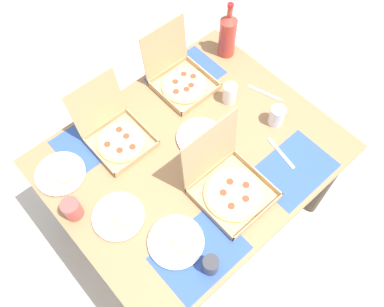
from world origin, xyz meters
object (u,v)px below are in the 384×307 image
plate_far_right (119,217)px  pizza_box_corner_right (116,134)px  cup_clear_right (230,94)px  cup_clear_left (211,265)px  pizza_box_edge_far (180,78)px  plate_far_left (200,138)px  plate_near_left (177,242)px  pizza_box_corner_left (228,184)px  cup_dark (72,209)px  plate_middle (61,174)px  cup_red (277,116)px  soda_bottle (228,34)px

plate_far_right → pizza_box_corner_right: bearing=54.5°
cup_clear_right → cup_clear_left: size_ratio=1.20×
pizza_box_edge_far → plate_far_left: bearing=-115.6°
plate_near_left → plate_far_left: same height
plate_far_left → cup_clear_left: 0.61m
plate_near_left → plate_far_right: (-0.11, 0.25, 0.00)m
pizza_box_corner_left → cup_dark: size_ratio=3.38×
cup_clear_right → cup_clear_left: 0.85m
plate_middle → cup_clear_left: bearing=-74.1°
cup_red → plate_middle: bearing=154.4°
pizza_box_edge_far → cup_red: 0.52m
plate_far_right → cup_red: 0.87m
pizza_box_edge_far → cup_dark: bearing=-163.5°
plate_middle → pizza_box_edge_far: bearing=3.3°
cup_clear_right → cup_red: size_ratio=1.04×
pizza_box_edge_far → plate_middle: 0.75m
cup_clear_left → soda_bottle: bearing=42.7°
cup_clear_left → pizza_box_corner_left: bearing=34.3°
plate_near_left → cup_clear_right: bearing=29.5°
plate_far_right → cup_clear_left: cup_clear_left is taller
plate_far_left → cup_red: 0.38m
cup_dark → cup_clear_left: 0.62m
cup_clear_right → cup_dark: size_ratio=1.09×
plate_middle → cup_clear_right: (0.86, -0.20, 0.04)m
plate_middle → cup_clear_left: 0.79m
soda_bottle → plate_middle: bearing=-177.8°
soda_bottle → cup_clear_left: soda_bottle is taller
soda_bottle → cup_red: bearing=-106.3°
plate_middle → cup_dark: 0.21m
cup_clear_left → plate_near_left: bearing=100.5°
plate_far_right → cup_red: cup_red is taller
pizza_box_edge_far → plate_far_left: pizza_box_edge_far is taller
pizza_box_corner_left → plate_middle: size_ratio=1.49×
pizza_box_corner_right → plate_far_right: bearing=-125.5°
pizza_box_corner_left → pizza_box_edge_far: size_ratio=1.11×
pizza_box_corner_left → pizza_box_edge_far: pizza_box_corner_left is taller
pizza_box_corner_right → cup_clear_left: size_ratio=3.36×
pizza_box_edge_far → cup_red: bearing=-69.4°
pizza_box_edge_far → cup_clear_right: pizza_box_edge_far is taller
plate_near_left → cup_red: 0.77m
plate_far_left → plate_far_right: bearing=-173.3°
plate_near_left → cup_dark: bearing=121.9°
pizza_box_corner_right → plate_near_left: bearing=-101.9°
cup_clear_right → cup_clear_left: cup_clear_right is taller
cup_clear_right → cup_clear_left: bearing=-139.5°
pizza_box_corner_left → cup_clear_right: 0.50m
plate_far_right → cup_clear_left: size_ratio=2.47×
pizza_box_corner_right → plate_near_left: (-0.12, -0.57, -0.04)m
plate_middle → cup_clear_left: size_ratio=2.50×
plate_near_left → cup_dark: cup_dark is taller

